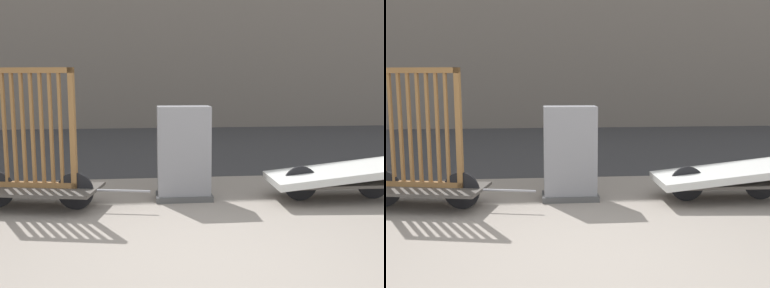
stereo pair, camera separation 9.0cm
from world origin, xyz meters
TOP-DOWN VIEW (x-y plane):
  - ground_plane at (0.00, 0.00)m, footprint 60.00×60.00m
  - road_strip at (0.00, 7.76)m, footprint 56.00×8.20m
  - bike_cart_with_bedframe at (-2.06, 1.97)m, footprint 2.39×1.11m
  - bike_cart_with_mattress at (2.07, 1.97)m, footprint 2.50×0.93m
  - utility_cabinet at (-0.09, 2.22)m, footprint 0.79×0.45m

SIDE VIEW (x-z plane):
  - ground_plane at x=0.00m, z-range 0.00..0.00m
  - road_strip at x=0.00m, z-range 0.00..0.01m
  - bike_cart_with_mattress at x=2.07m, z-range 0.08..0.62m
  - bike_cart_with_bedframe at x=-2.06m, z-range -0.35..1.49m
  - utility_cabinet at x=-0.09m, z-range -0.04..1.27m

